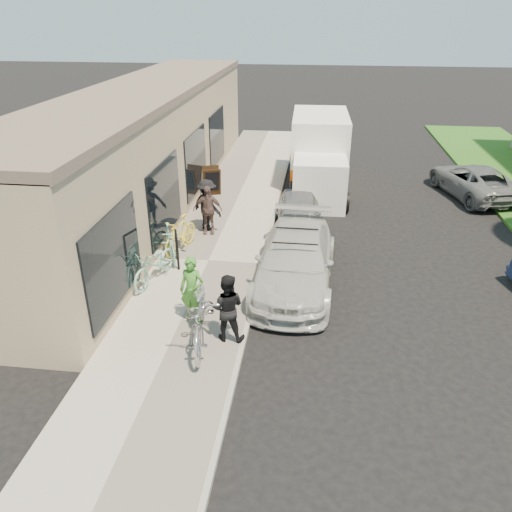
{
  "coord_description": "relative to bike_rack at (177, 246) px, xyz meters",
  "views": [
    {
      "loc": [
        0.95,
        -9.54,
        6.68
      ],
      "look_at": [
        -0.45,
        1.65,
        1.05
      ],
      "focal_mm": 35.0,
      "sensor_mm": 36.0,
      "label": 1
    }
  ],
  "objects": [
    {
      "name": "man_standing",
      "position": [
        2.02,
        -3.29,
        0.2
      ],
      "size": [
        0.77,
        0.6,
        1.56
      ],
      "primitive_type": "imported",
      "rotation": [
        0.0,
        0.0,
        3.13
      ],
      "color": "black",
      "rests_on": "sidewalk"
    },
    {
      "name": "woman_rider",
      "position": [
        1.11,
        -2.71,
        0.23
      ],
      "size": [
        0.65,
        0.49,
        1.61
      ],
      "primitive_type": "imported",
      "rotation": [
        0.0,
        0.0,
        -0.19
      ],
      "color": "#3F892D",
      "rests_on": "sidewalk"
    },
    {
      "name": "moving_truck",
      "position": [
        3.82,
        7.81,
        0.54
      ],
      "size": [
        2.33,
        5.89,
        2.87
      ],
      "rotation": [
        0.0,
        0.0,
        0.03
      ],
      "color": "white",
      "rests_on": "ground"
    },
    {
      "name": "bystander_a",
      "position": [
        0.31,
        2.61,
        0.26
      ],
      "size": [
        1.25,
        1.09,
        1.68
      ],
      "primitive_type": "imported",
      "rotation": [
        0.0,
        0.0,
        2.61
      ],
      "color": "black",
      "rests_on": "sidewalk"
    },
    {
      "name": "bystander_b",
      "position": [
        0.39,
        2.29,
        0.21
      ],
      "size": [
        0.97,
        0.5,
        1.58
      ],
      "primitive_type": "imported",
      "rotation": [
        0.0,
        0.0,
        0.12
      ],
      "color": "brown",
      "rests_on": "sidewalk"
    },
    {
      "name": "bike_rack",
      "position": [
        0.0,
        0.0,
        0.0
      ],
      "size": [
        0.26,
        0.65,
        0.96
      ],
      "rotation": [
        0.0,
        0.0,
        0.32
      ],
      "color": "black",
      "rests_on": "sidewalk"
    },
    {
      "name": "storefront",
      "position": [
        -2.44,
        5.35,
        1.39
      ],
      "size": [
        3.6,
        20.0,
        4.22
      ],
      "color": "tan",
      "rests_on": "ground"
    },
    {
      "name": "far_car_gray",
      "position": [
        9.88,
        7.48,
        -0.11
      ],
      "size": [
        3.14,
        4.84,
        1.24
      ],
      "primitive_type": "imported",
      "rotation": [
        0.0,
        0.0,
        3.4
      ],
      "color": "slate",
      "rests_on": "ground"
    },
    {
      "name": "sedan_white",
      "position": [
        3.33,
        -0.46,
        -0.01
      ],
      "size": [
        2.18,
        5.0,
        1.47
      ],
      "rotation": [
        0.0,
        0.0,
        -0.04
      ],
      "color": "#BBBBB7",
      "rests_on": "ground"
    },
    {
      "name": "cruiser_bike_a",
      "position": [
        -0.32,
        0.38,
        -0.08
      ],
      "size": [
        1.12,
        1.69,
        0.99
      ],
      "primitive_type": "imported",
      "rotation": [
        0.0,
        0.0,
        0.44
      ],
      "color": "#86C7B4",
      "rests_on": "sidewalk"
    },
    {
      "name": "cruiser_bike_c",
      "position": [
        -0.14,
        0.91,
        -0.05
      ],
      "size": [
        0.94,
        1.83,
        1.06
      ],
      "primitive_type": "imported",
      "rotation": [
        0.0,
        0.0,
        -0.26
      ],
      "color": "yellow",
      "rests_on": "sidewalk"
    },
    {
      "name": "sidewalk",
      "position": [
        0.8,
        0.36,
        -0.65
      ],
      "size": [
        3.0,
        34.0,
        0.15
      ],
      "primitive_type": "cube",
      "color": "#A8A397",
      "rests_on": "ground"
    },
    {
      "name": "curb",
      "position": [
        2.35,
        0.36,
        -0.66
      ],
      "size": [
        0.12,
        34.0,
        0.13
      ],
      "primitive_type": "cube",
      "color": "gray",
      "rests_on": "ground"
    },
    {
      "name": "sedan_silver",
      "position": [
        3.23,
        3.16,
        -0.12
      ],
      "size": [
        1.6,
        3.65,
        1.22
      ],
      "primitive_type": "imported",
      "rotation": [
        0.0,
        0.0,
        0.05
      ],
      "color": "gray",
      "rests_on": "ground"
    },
    {
      "name": "cruiser_bike_b",
      "position": [
        -0.34,
        -1.0,
        -0.08
      ],
      "size": [
        1.1,
        2.02,
        1.01
      ],
      "primitive_type": "imported",
      "rotation": [
        0.0,
        0.0,
        -0.24
      ],
      "color": "#86C7B4",
      "rests_on": "sidewalk"
    },
    {
      "name": "tandem_bike",
      "position": [
        1.45,
        -3.41,
        0.08
      ],
      "size": [
        1.3,
        2.64,
        1.32
      ],
      "primitive_type": "imported",
      "rotation": [
        0.0,
        0.0,
        0.17
      ],
      "color": "#B6B6B8",
      "rests_on": "sidewalk"
    },
    {
      "name": "sandwich_board",
      "position": [
        -0.23,
        5.94,
        -0.03
      ],
      "size": [
        0.82,
        0.83,
        1.07
      ],
      "rotation": [
        0.0,
        0.0,
        0.32
      ],
      "color": "#311E0D",
      "rests_on": "sidewalk"
    },
    {
      "name": "ground",
      "position": [
        2.8,
        -2.64,
        -0.73
      ],
      "size": [
        120.0,
        120.0,
        0.0
      ],
      "primitive_type": "plane",
      "color": "black",
      "rests_on": "ground"
    }
  ]
}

